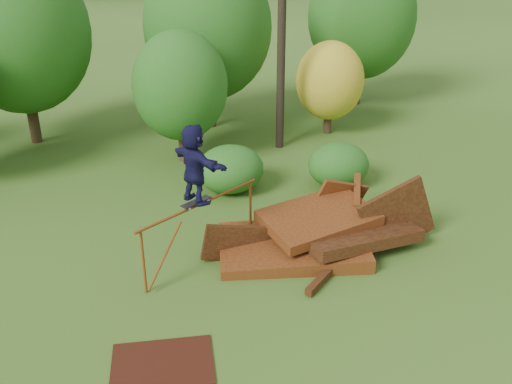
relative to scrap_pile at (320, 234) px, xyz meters
name	(u,v)px	position (x,y,z in m)	size (l,w,h in m)	color
ground	(326,288)	(-0.69, -1.55, -0.39)	(240.00, 240.00, 0.00)	#2D5116
scrap_pile	(320,234)	(0.00, 0.00, 0.00)	(5.87, 3.40, 2.15)	#45190C
grind_rail	(201,217)	(-2.82, 0.53, 0.80)	(3.32, 1.53, 1.55)	brown
skateboard	(196,202)	(-2.92, 0.49, 1.22)	(0.79, 0.50, 0.08)	black
skater	(194,164)	(-2.92, 0.49, 2.13)	(1.66, 0.53, 1.79)	#14133A
flat_plate	(162,363)	(-4.61, -2.44, -0.38)	(1.83, 1.31, 0.03)	black
tree_1	(18,32)	(-5.70, 10.73, 3.51)	(4.79, 4.79, 6.67)	black
tree_2	(180,86)	(-1.31, 6.84, 2.14)	(3.05, 3.05, 4.30)	black
tree_3	(208,27)	(0.73, 9.87, 3.41)	(4.69, 4.69, 6.51)	black
tree_4	(330,81)	(4.48, 7.32, 1.61)	(2.50, 2.50, 3.45)	black
tree_5	(362,17)	(7.61, 10.22, 3.31)	(4.47, 4.47, 6.29)	black
shrub_left	(230,169)	(-0.77, 3.97, 0.30)	(2.00, 1.84, 1.38)	#1B5516
shrub_right	(338,165)	(2.35, 3.03, 0.27)	(1.86, 1.71, 1.32)	#1B5516
utility_pole	(282,10)	(2.18, 6.71, 4.30)	(1.40, 0.28, 9.23)	black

